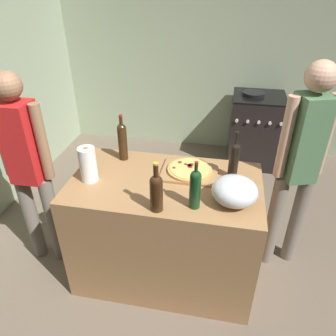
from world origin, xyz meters
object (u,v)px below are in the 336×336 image
(mixing_bowl, at_px, (235,191))
(wine_bottle_amber, at_px, (234,159))
(wine_bottle_clear, at_px, (156,191))
(person_in_stripes, at_px, (28,164))
(pizza, at_px, (190,169))
(paper_towel_roll, at_px, (88,164))
(stove, at_px, (255,130))
(wine_bottle_dark, at_px, (195,188))
(wine_bottle_green, at_px, (122,140))
(person_in_red, at_px, (300,162))

(mixing_bowl, bearing_deg, wine_bottle_amber, 93.21)
(wine_bottle_amber, relative_size, wine_bottle_clear, 1.07)
(wine_bottle_clear, height_order, person_in_stripes, person_in_stripes)
(wine_bottle_amber, relative_size, person_in_stripes, 0.22)
(wine_bottle_amber, height_order, person_in_stripes, person_in_stripes)
(pizza, xyz_separation_m, mixing_bowl, (0.32, -0.29, 0.06))
(paper_towel_roll, height_order, person_in_stripes, person_in_stripes)
(wine_bottle_amber, height_order, stove, wine_bottle_amber)
(wine_bottle_dark, height_order, person_in_stripes, person_in_stripes)
(wine_bottle_amber, bearing_deg, wine_bottle_green, 172.70)
(mixing_bowl, bearing_deg, pizza, 137.51)
(mixing_bowl, height_order, paper_towel_roll, paper_towel_roll)
(stove, distance_m, person_in_stripes, 2.72)
(paper_towel_roll, xyz_separation_m, stove, (1.26, 2.07, -0.57))
(wine_bottle_clear, height_order, stove, wine_bottle_clear)
(wine_bottle_clear, bearing_deg, person_in_stripes, 164.57)
(wine_bottle_dark, distance_m, wine_bottle_green, 0.78)
(person_in_red, bearing_deg, wine_bottle_dark, -141.63)
(pizza, height_order, mixing_bowl, mixing_bowl)
(wine_bottle_amber, xyz_separation_m, person_in_red, (0.47, 0.17, -0.07))
(wine_bottle_green, distance_m, wine_bottle_amber, 0.84)
(pizza, distance_m, person_in_stripes, 1.19)
(paper_towel_roll, height_order, person_in_red, person_in_red)
(paper_towel_roll, xyz_separation_m, wine_bottle_clear, (0.53, -0.23, 0.01))
(mixing_bowl, bearing_deg, person_in_stripes, 175.11)
(person_in_stripes, bearing_deg, wine_bottle_green, 22.95)
(paper_towel_roll, distance_m, wine_bottle_dark, 0.77)
(wine_bottle_clear, bearing_deg, wine_bottle_dark, 17.77)
(stove, bearing_deg, wine_bottle_amber, -98.89)
(paper_towel_roll, height_order, wine_bottle_clear, wine_bottle_clear)
(person_in_stripes, bearing_deg, pizza, 7.90)
(wine_bottle_green, bearing_deg, wine_bottle_dark, -38.68)
(person_in_red, bearing_deg, wine_bottle_green, -177.42)
(pizza, relative_size, person_in_stripes, 0.20)
(stove, bearing_deg, person_in_red, -83.87)
(wine_bottle_green, bearing_deg, pizza, -11.79)
(pizza, distance_m, wine_bottle_amber, 0.32)
(paper_towel_roll, height_order, stove, paper_towel_roll)
(person_in_stripes, bearing_deg, paper_towel_roll, -6.33)
(person_in_red, bearing_deg, person_in_stripes, -170.31)
(paper_towel_roll, distance_m, wine_bottle_amber, 1.00)
(wine_bottle_clear, bearing_deg, pizza, 72.42)
(wine_bottle_dark, relative_size, person_in_stripes, 0.20)
(mixing_bowl, relative_size, person_in_stripes, 0.18)
(wine_bottle_dark, relative_size, wine_bottle_clear, 0.97)
(pizza, bearing_deg, paper_towel_roll, -161.87)
(wine_bottle_green, bearing_deg, mixing_bowl, -25.36)
(wine_bottle_dark, relative_size, stove, 0.35)
(mixing_bowl, relative_size, stove, 0.31)
(wine_bottle_amber, distance_m, person_in_red, 0.50)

